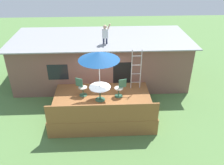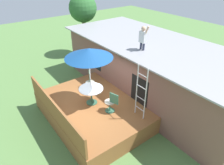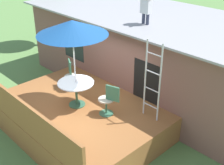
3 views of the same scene
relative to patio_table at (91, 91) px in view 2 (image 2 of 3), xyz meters
name	(u,v)px [view 2 (image 2 of 3)]	position (x,y,z in m)	size (l,w,h in m)	color
ground_plane	(95,117)	(0.10, 0.05, -1.39)	(40.00, 40.00, 0.00)	#567F42
house	(152,69)	(0.10, 3.65, 0.01)	(10.50, 4.50, 2.79)	brown
deck	(95,110)	(0.10, 0.05, -0.99)	(4.89, 3.66, 0.80)	brown
deck_railing	(54,111)	(0.10, -1.73, -0.14)	(4.79, 0.08, 0.90)	brown
patio_table	(91,91)	(0.00, 0.00, 0.00)	(1.04, 1.04, 0.74)	#33664C
patio_umbrella	(89,53)	(0.00, 0.00, 1.76)	(1.90, 1.90, 2.54)	silver
step_ladder	(141,93)	(1.89, 1.07, 0.51)	(0.52, 0.04, 2.20)	silver
person_figure	(143,36)	(0.35, 2.53, 2.01)	(0.47, 0.20, 1.11)	#33384C
patio_chair_left	(90,82)	(-0.92, 0.50, -0.13)	(0.58, 0.44, 0.92)	#33664C
patio_chair_right	(111,102)	(1.01, 0.32, -0.13)	(0.61, 0.44, 0.92)	#33664C
backyard_tree	(83,9)	(-6.64, 3.58, 1.96)	(1.94, 1.94, 4.36)	brown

